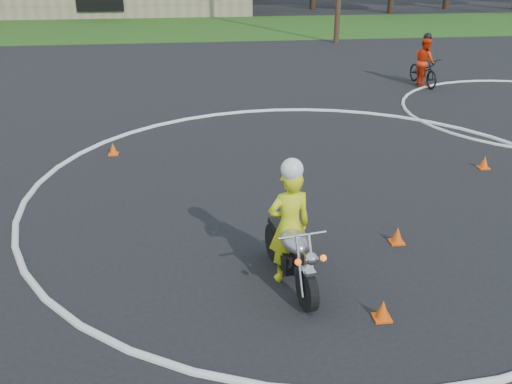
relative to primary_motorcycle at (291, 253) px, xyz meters
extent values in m
plane|color=black|center=(1.20, 0.52, -0.53)|extent=(120.00, 120.00, 0.00)
cube|color=#1E4714|center=(1.20, 27.52, -0.52)|extent=(120.00, 10.00, 0.02)
torus|color=silver|center=(1.20, 3.52, -0.52)|extent=(12.12, 12.12, 0.12)
cylinder|color=black|center=(0.12, -0.67, -0.22)|extent=(0.23, 0.63, 0.62)
cylinder|color=black|center=(-0.14, 0.75, -0.22)|extent=(0.23, 0.63, 0.62)
cube|color=black|center=(-0.02, 0.09, -0.11)|extent=(0.38, 0.61, 0.31)
ellipsoid|color=#9F9FA3|center=(0.02, -0.11, 0.28)|extent=(0.48, 0.72, 0.29)
cube|color=black|center=(-0.07, 0.39, 0.24)|extent=(0.37, 0.66, 0.10)
cylinder|color=silver|center=(0.01, -0.61, 0.14)|extent=(0.11, 0.37, 0.83)
cylinder|color=white|center=(0.19, -0.58, 0.14)|extent=(0.11, 0.37, 0.83)
cube|color=silver|center=(0.12, -0.69, 0.11)|extent=(0.18, 0.25, 0.05)
cylinder|color=white|center=(0.07, -0.42, 0.53)|extent=(0.72, 0.16, 0.04)
sphere|color=silver|center=(0.13, -0.77, 0.35)|extent=(0.19, 0.19, 0.19)
sphere|color=#FF4A0C|center=(-0.05, -0.79, 0.32)|extent=(0.09, 0.09, 0.09)
sphere|color=orange|center=(0.31, -0.72, 0.32)|extent=(0.09, 0.09, 0.09)
cylinder|color=silver|center=(0.07, 0.53, -0.22)|extent=(0.23, 0.83, 0.08)
imported|color=#CAD516|center=(-0.01, 0.14, 0.39)|extent=(0.73, 0.55, 1.83)
sphere|color=white|center=(0.00, 0.09, 1.32)|extent=(0.33, 0.33, 0.33)
imported|color=black|center=(7.03, 12.24, -0.02)|extent=(0.87, 1.98, 1.01)
imported|color=red|center=(7.03, 12.24, 0.31)|extent=(0.72, 0.88, 1.68)
sphere|color=black|center=(7.03, 12.24, 1.18)|extent=(0.29, 0.29, 0.29)
cone|color=#EC500C|center=(1.11, -1.04, -0.38)|extent=(0.22, 0.22, 0.30)
cube|color=#EC500C|center=(1.11, -1.04, -0.51)|extent=(0.24, 0.24, 0.03)
cone|color=#EC500C|center=(2.07, 1.03, -0.38)|extent=(0.22, 0.22, 0.30)
cube|color=#EC500C|center=(2.07, 1.03, -0.51)|extent=(0.24, 0.24, 0.03)
cone|color=#EC500C|center=(5.28, 4.19, -0.38)|extent=(0.22, 0.22, 0.30)
cube|color=#EC500C|center=(5.28, 4.19, -0.51)|extent=(0.24, 0.24, 0.03)
cone|color=#EC500C|center=(-3.31, 6.16, -0.38)|extent=(0.22, 0.22, 0.30)
cube|color=#EC500C|center=(-3.31, 6.16, -0.51)|extent=(0.24, 0.24, 0.03)
camera|label=1|loc=(-1.42, -7.33, 4.33)|focal=40.00mm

